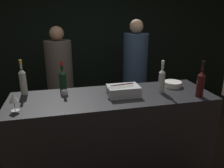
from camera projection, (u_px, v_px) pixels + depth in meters
wall_back_chalkboard at (88, 40)px, 4.19m from camera, size 6.40×0.06×2.80m
bar_counter at (113, 139)px, 2.50m from camera, size 2.17×0.70×1.06m
ice_bin_with_bottles at (123, 90)px, 2.31m from camera, size 0.35×0.22×0.12m
bowl_white at (173, 84)px, 2.60m from camera, size 0.21×0.21×0.06m
wine_glass at (14, 99)px, 1.94m from camera, size 0.08×0.08×0.16m
candle_votive at (64, 92)px, 2.36m from camera, size 0.07×0.07×0.05m
red_wine_bottle_black_foil at (201, 83)px, 2.26m from camera, size 0.08×0.08×0.38m
rose_wine_bottle at (23, 81)px, 2.33m from camera, size 0.07×0.07×0.38m
red_wine_bottle_burgundy at (63, 79)px, 2.42m from camera, size 0.08×0.08×0.34m
white_wine_bottle at (162, 79)px, 2.38m from camera, size 0.07×0.07×0.36m
person_in_hoodie at (60, 77)px, 3.39m from camera, size 0.40×0.40×1.72m
person_blond_tee at (135, 71)px, 3.53m from camera, size 0.39×0.39×1.81m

